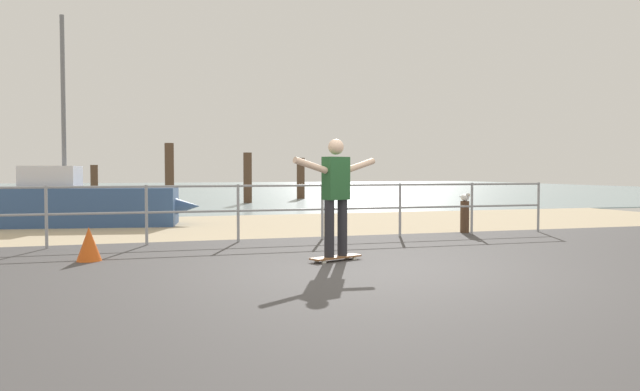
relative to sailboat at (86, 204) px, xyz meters
The scene contains 14 objects.
ground_plane 9.72m from the sailboat, 65.83° to the right, with size 24.00×10.00×0.04m, color #474444.
beach_strip 4.10m from the sailboat, 12.11° to the right, with size 24.00×6.00×0.04m, color tan.
sea_surface 27.44m from the sailboat, 81.67° to the left, with size 72.00×50.00×0.04m, color #849EA3.
railing_fence 5.12m from the sailboat, 56.16° to the right, with size 12.60×0.05×1.05m.
sailboat is the anchor object (origin of this frame).
skateboard 7.89m from the sailboat, 61.16° to the right, with size 0.82×0.48×0.08m.
skateboarder 7.89m from the sailboat, 61.16° to the right, with size 1.38×0.61×1.65m.
bollard_short 8.55m from the sailboat, 27.74° to the right, with size 0.18×0.18×0.67m, color #513826.
seagull 8.55m from the sailboat, 27.85° to the right, with size 0.20×0.49×0.18m.
groyne_post_1 11.96m from the sailboat, 92.64° to the left, with size 0.30×0.30×1.53m, color #513826.
groyne_post_2 10.22m from the sailboat, 76.41° to the left, with size 0.36×0.36×2.39m, color #513826.
groyne_post_3 10.29m from the sailboat, 58.66° to the left, with size 0.33×0.33×2.01m, color #513826.
groyne_post_4 14.30m from the sailboat, 54.54° to the left, with size 0.36×0.36×1.87m, color #513826.
traffic_cone 5.93m from the sailboat, 85.40° to the right, with size 0.36×0.36×0.50m, color #E55919.
Camera 1 is at (-2.85, -7.10, 1.29)m, focal length 34.00 mm.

